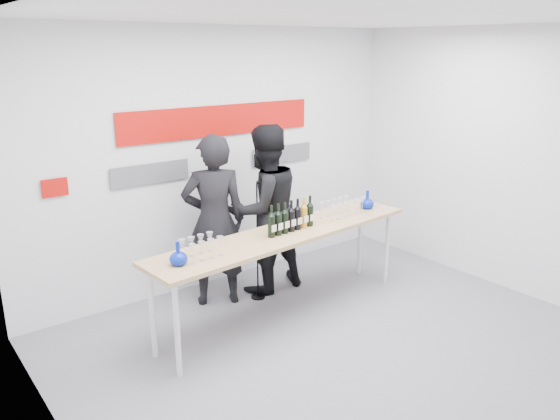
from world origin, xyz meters
The scene contains 12 objects.
ground centered at (0.00, 0.00, 0.00)m, with size 5.00×5.00×0.00m, color slate.
back_wall centered at (0.00, 2.00, 1.50)m, with size 5.00×0.04×3.00m, color silver.
signage centered at (-0.06, 1.97, 1.81)m, with size 3.38×0.02×0.79m.
tasting_table centered at (-0.02, 0.73, 0.87)m, with size 3.17×0.87×0.94m.
wine_bottles centered at (0.04, 0.72, 1.10)m, with size 0.62×0.12×0.33m.
decanter_left centered at (-1.30, 0.61, 1.05)m, with size 0.16×0.16×0.21m, color #0820A0, non-canonical shape.
decanter_right centered at (1.27, 0.82, 1.05)m, with size 0.16×0.16×0.21m, color #0820A0, non-canonical shape.
glasses_left centered at (-1.05, 0.64, 1.03)m, with size 0.38×0.25×0.18m.
glasses_right centered at (0.82, 0.79, 1.03)m, with size 0.58×0.26×0.18m.
presenter_left centered at (-0.43, 1.46, 0.95)m, with size 0.69×0.46×1.90m, color black.
presenter_right centered at (0.21, 1.42, 0.97)m, with size 0.95×0.74×1.95m, color black.
mic_stand centered at (-0.01, 1.24, 0.42)m, with size 0.16×0.16×1.39m.
Camera 1 is at (-3.30, -3.43, 2.76)m, focal length 35.00 mm.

